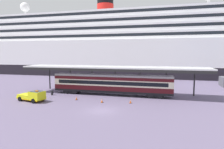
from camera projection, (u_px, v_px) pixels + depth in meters
name	position (u px, v px, depth m)	size (l,w,h in m)	color
ground_plane	(101.00, 110.00, 28.83)	(400.00, 400.00, 0.00)	slate
cruise_ship	(106.00, 47.00, 82.25)	(137.67, 28.44, 34.41)	black
platform_canopy	(112.00, 68.00, 39.66)	(37.16, 6.09, 5.70)	silver
train_carriage	(112.00, 84.00, 39.54)	(23.84, 2.81, 4.11)	black
service_truck	(33.00, 96.00, 34.27)	(5.52, 3.13, 2.02)	yellow
traffic_cone_near	(130.00, 101.00, 32.97)	(0.36, 0.36, 0.71)	black
traffic_cone_mid	(76.00, 98.00, 35.42)	(0.36, 0.36, 0.62)	black
traffic_cone_far	(102.00, 100.00, 33.44)	(0.36, 0.36, 0.77)	black
quay_bollard	(52.00, 93.00, 39.56)	(0.48, 0.48, 0.96)	black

